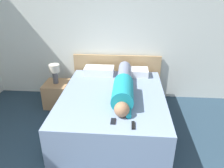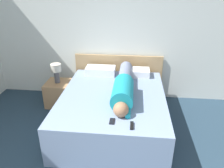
{
  "view_description": "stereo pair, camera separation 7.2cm",
  "coord_description": "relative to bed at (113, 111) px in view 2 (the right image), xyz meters",
  "views": [
    {
      "loc": [
        0.4,
        -0.18,
        2.2
      ],
      "look_at": [
        0.17,
        2.69,
        0.85
      ],
      "focal_mm": 35.0,
      "sensor_mm": 36.0,
      "label": 1
    },
    {
      "loc": [
        0.47,
        -0.17,
        2.2
      ],
      "look_at": [
        0.17,
        2.69,
        0.85
      ],
      "focal_mm": 35.0,
      "sensor_mm": 36.0,
      "label": 2
    }
  ],
  "objects": [
    {
      "name": "wall_back",
      "position": [
        -0.17,
        1.16,
        1.0
      ],
      "size": [
        5.93,
        0.06,
        2.6
      ],
      "color": "silver",
      "rests_on": "ground_plane"
    },
    {
      "name": "bed",
      "position": [
        0.0,
        0.0,
        0.0
      ],
      "size": [
        1.62,
        1.98,
        0.6
      ],
      "color": "#7589A8",
      "rests_on": "ground_plane"
    },
    {
      "name": "headboard",
      "position": [
        0.0,
        1.09,
        0.15
      ],
      "size": [
        1.74,
        0.04,
        0.89
      ],
      "color": "tan",
      "rests_on": "ground_plane"
    },
    {
      "name": "nightstand",
      "position": [
        -1.12,
        0.62,
        -0.07
      ],
      "size": [
        0.45,
        0.48,
        0.47
      ],
      "color": "#A37A51",
      "rests_on": "ground_plane"
    },
    {
      "name": "table_lamp",
      "position": [
        -1.12,
        0.62,
        0.41
      ],
      "size": [
        0.19,
        0.19,
        0.37
      ],
      "color": "#4C4C51",
      "rests_on": "nightstand"
    },
    {
      "name": "person_lying",
      "position": [
        0.16,
        0.03,
        0.43
      ],
      "size": [
        0.31,
        1.64,
        0.31
      ],
      "color": "#936B4C",
      "rests_on": "bed"
    },
    {
      "name": "pillow_near_headboard",
      "position": [
        -0.32,
        0.8,
        0.37
      ],
      "size": [
        0.55,
        0.3,
        0.14
      ],
      "color": "white",
      "rests_on": "bed"
    },
    {
      "name": "pillow_second",
      "position": [
        0.34,
        0.8,
        0.36
      ],
      "size": [
        0.52,
        0.3,
        0.13
      ],
      "color": "white",
      "rests_on": "bed"
    },
    {
      "name": "tv_remote",
      "position": [
        0.31,
        -0.81,
        0.31
      ],
      "size": [
        0.04,
        0.15,
        0.02
      ],
      "color": "black",
      "rests_on": "bed"
    },
    {
      "name": "cell_phone",
      "position": [
        0.06,
        -0.73,
        0.3
      ],
      "size": [
        0.06,
        0.13,
        0.01
      ],
      "color": "black",
      "rests_on": "bed"
    }
  ]
}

